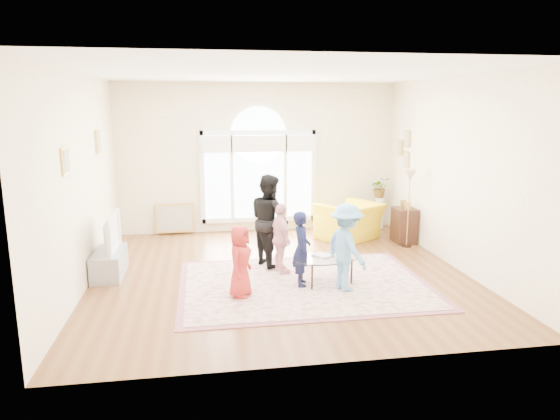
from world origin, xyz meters
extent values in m
plane|color=brown|center=(0.00, 0.00, 0.00)|extent=(6.00, 6.00, 0.00)
plane|color=#F8ECC5|center=(0.00, 3.00, 1.60)|extent=(6.00, 0.00, 6.00)
plane|color=#F8ECC5|center=(0.00, -3.00, 1.60)|extent=(6.00, 0.00, 6.00)
plane|color=#F8ECC5|center=(-3.00, 0.00, 1.60)|extent=(0.00, 6.00, 6.00)
plane|color=#F8ECC5|center=(3.00, 0.00, 1.60)|extent=(0.00, 6.00, 6.00)
plane|color=white|center=(0.00, 0.00, 3.20)|extent=(6.00, 6.00, 0.00)
cube|color=white|center=(0.00, 2.96, 0.25)|extent=(2.50, 0.08, 0.10)
cube|color=white|center=(0.00, 2.96, 2.15)|extent=(2.50, 0.08, 0.10)
cube|color=white|center=(-1.22, 2.96, 1.20)|extent=(0.10, 0.08, 2.00)
cube|color=white|center=(1.22, 2.96, 1.20)|extent=(0.10, 0.08, 2.00)
cube|color=#C6E2FF|center=(-0.90, 2.96, 1.20)|extent=(0.55, 0.02, 1.80)
cube|color=#C6E2FF|center=(0.90, 2.96, 1.20)|extent=(0.55, 0.02, 1.80)
cube|color=#C6E2FF|center=(0.00, 2.96, 1.20)|extent=(1.10, 0.02, 1.80)
cylinder|color=#C6E2FF|center=(0.00, 2.96, 2.10)|extent=(1.20, 0.02, 1.20)
cube|color=white|center=(-0.59, 2.95, 1.20)|extent=(0.07, 0.04, 1.80)
cube|color=white|center=(0.59, 2.95, 1.20)|extent=(0.07, 0.04, 1.80)
cube|color=white|center=(-0.90, 2.88, 1.92)|extent=(0.65, 0.12, 0.35)
cube|color=white|center=(0.00, 2.88, 1.92)|extent=(1.20, 0.12, 0.35)
cube|color=white|center=(0.90, 2.88, 1.92)|extent=(0.65, 0.12, 0.35)
cube|color=tan|center=(-2.98, 1.30, 2.10)|extent=(0.03, 0.34, 0.40)
cube|color=#ADA38E|center=(-2.96, 1.30, 2.10)|extent=(0.01, 0.28, 0.34)
cube|color=tan|center=(-2.98, -0.90, 2.00)|extent=(0.03, 0.30, 0.36)
cube|color=#ADA38E|center=(-2.96, -0.90, 2.00)|extent=(0.01, 0.24, 0.30)
cube|color=tan|center=(2.98, 2.05, 2.05)|extent=(0.03, 0.28, 0.34)
cube|color=#ADA38E|center=(2.96, 2.05, 2.05)|extent=(0.01, 0.22, 0.28)
cube|color=tan|center=(2.98, 2.05, 1.62)|extent=(0.03, 0.28, 0.34)
cube|color=#ADA38E|center=(2.96, 2.05, 1.62)|extent=(0.01, 0.22, 0.28)
cube|color=tan|center=(2.98, 2.40, 1.84)|extent=(0.03, 0.26, 0.32)
cube|color=#ADA38E|center=(2.96, 2.40, 1.84)|extent=(0.01, 0.20, 0.26)
cube|color=beige|center=(0.28, -0.59, 0.01)|extent=(3.60, 2.60, 0.02)
cube|color=#8B505A|center=(0.28, -0.59, 0.01)|extent=(3.80, 2.80, 0.01)
cube|color=gray|center=(-2.75, 0.30, 0.21)|extent=(0.45, 1.00, 0.42)
imported|color=black|center=(-2.75, 0.30, 0.72)|extent=(0.14, 1.03, 0.59)
cube|color=#66B3D9|center=(-2.66, 0.30, 0.72)|extent=(0.02, 0.84, 0.48)
ellipsoid|color=silver|center=(0.63, -0.59, 0.41)|extent=(1.16, 0.87, 0.02)
cylinder|color=black|center=(0.92, -0.34, 0.20)|extent=(0.03, 0.03, 0.40)
cylinder|color=black|center=(0.27, -0.48, 0.20)|extent=(0.03, 0.03, 0.40)
cylinder|color=black|center=(1.00, -0.71, 0.20)|extent=(0.03, 0.03, 0.40)
cylinder|color=black|center=(0.35, -0.85, 0.20)|extent=(0.03, 0.03, 0.40)
imported|color=#B2A58C|center=(0.49, -0.58, 0.43)|extent=(0.34, 0.36, 0.03)
imported|color=#B2A58C|center=(0.74, -0.65, 0.43)|extent=(0.22, 0.30, 0.02)
cylinder|color=red|center=(0.85, -0.45, 0.48)|extent=(0.07, 0.07, 0.12)
imported|color=yellow|center=(1.75, 1.91, 0.38)|extent=(1.52, 1.47, 0.76)
cube|color=black|center=(2.78, 1.52, 0.35)|extent=(0.40, 0.50, 0.70)
cylinder|color=black|center=(2.70, 1.19, 0.01)|extent=(0.20, 0.20, 0.02)
cylinder|color=#B48945|center=(2.70, 1.19, 0.68)|extent=(0.02, 0.02, 1.35)
cone|color=#CCB284|center=(2.70, 1.19, 1.40)|extent=(0.29, 0.29, 0.22)
cylinder|color=white|center=(2.70, 2.75, 0.35)|extent=(0.20, 0.20, 0.70)
imported|color=#33722D|center=(2.70, 2.75, 0.93)|extent=(0.47, 0.42, 0.46)
cube|color=tan|center=(-1.83, 2.90, 0.00)|extent=(0.80, 0.14, 0.62)
imported|color=#B22A26|center=(-0.73, -0.94, 0.54)|extent=(0.51, 0.60, 1.04)
imported|color=#101534|center=(0.23, -0.63, 0.59)|extent=(0.31, 0.44, 1.14)
imported|color=black|center=(-0.11, 0.46, 0.80)|extent=(0.83, 0.93, 1.57)
imported|color=#F3A8B0|center=(0.01, -0.03, 0.60)|extent=(0.42, 0.72, 1.15)
imported|color=#5F9CD2|center=(0.84, -0.93, 0.67)|extent=(0.73, 0.95, 1.30)
camera|label=1|loc=(-1.23, -7.75, 2.70)|focal=32.00mm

